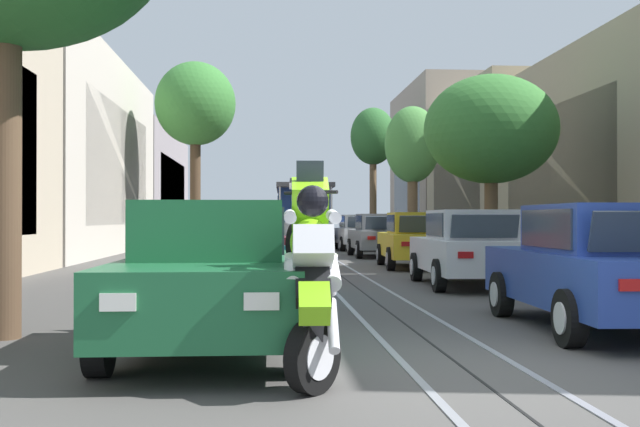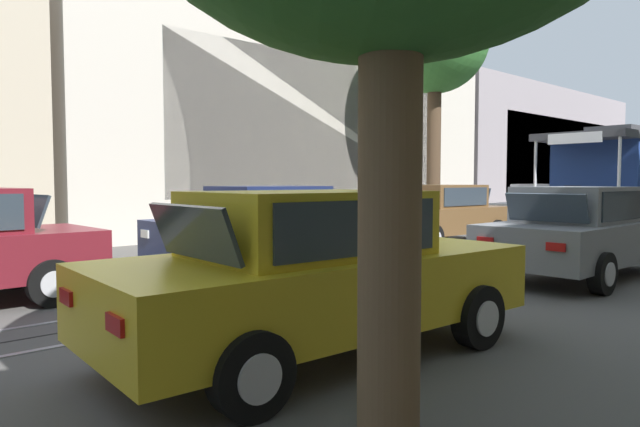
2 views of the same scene
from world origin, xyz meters
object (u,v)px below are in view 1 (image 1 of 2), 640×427
parked_car_silver_sixth_left (254,232)px  parked_car_white_second_right (469,248)px  parked_car_green_near_left (212,275)px  parked_car_teal_second_left (232,252)px  fire_hydrant (165,269)px  parked_car_navy_fourth_left (250,238)px  motorcycle_with_rider (312,266)px  parked_car_blue_near_right (601,266)px  street_tree_kerb_right_mid (412,147)px  parked_car_brown_fifth_left (250,234)px  street_tree_kerb_left_second (195,106)px  parked_car_white_fifth_right (358,232)px  street_tree_kerb_right_second (491,130)px  pedestrian_on_left_pavement (533,233)px  parked_car_yellow_mid_right (416,240)px  street_tree_kerb_right_fourth (373,138)px  cable_car_trolley (303,214)px  parked_car_maroon_mid_left (249,243)px  parked_car_grey_fourth_right (378,235)px

parked_car_silver_sixth_left → parked_car_white_second_right: size_ratio=1.00×
parked_car_green_near_left → parked_car_teal_second_left: same height
fire_hydrant → parked_car_silver_sixth_left: bearing=86.3°
parked_car_navy_fourth_left → fire_hydrant: parked_car_navy_fourth_left is taller
parked_car_white_second_right → motorcycle_with_rider: (-3.83, -9.26, 0.20)m
parked_car_blue_near_right → parked_car_white_second_right: (0.01, 6.30, 0.00)m
parked_car_navy_fourth_left → parked_car_white_second_right: same height
street_tree_kerb_right_mid → parked_car_blue_near_right: bearing=-95.2°
parked_car_blue_near_right → parked_car_brown_fifth_left: bearing=102.8°
motorcycle_with_rider → fire_hydrant: motorcycle_with_rider is taller
street_tree_kerb_left_second → parked_car_white_fifth_right: bearing=5.4°
street_tree_kerb_right_second → pedestrian_on_left_pavement: 4.34m
parked_car_silver_sixth_left → street_tree_kerb_right_mid: size_ratio=0.70×
parked_car_yellow_mid_right → pedestrian_on_left_pavement: size_ratio=2.57×
motorcycle_with_rider → parked_car_green_near_left: bearing=117.8°
pedestrian_on_left_pavement → street_tree_kerb_right_fourth: bearing=94.7°
parked_car_yellow_mid_right → parked_car_white_fifth_right: same height
parked_car_brown_fifth_left → street_tree_kerb_left_second: 6.70m
parked_car_white_fifth_right → cable_car_trolley: 4.52m
parked_car_blue_near_right → street_tree_kerb_right_second: size_ratio=0.82×
parked_car_silver_sixth_left → parked_car_white_fifth_right: 5.15m
parked_car_brown_fifth_left → street_tree_kerb_left_second: street_tree_kerb_left_second is taller
parked_car_navy_fourth_left → parked_car_silver_sixth_left: (-0.06, 11.63, 0.00)m
parked_car_white_fifth_right → street_tree_kerb_right_second: street_tree_kerb_right_second is taller
parked_car_maroon_mid_left → pedestrian_on_left_pavement: bearing=24.9°
parked_car_navy_fourth_left → fire_hydrant: (-1.44, -9.77, -0.38)m
parked_car_yellow_mid_right → parked_car_white_fifth_right: (-0.16, 12.47, 0.00)m
parked_car_grey_fourth_right → street_tree_kerb_right_fourth: (2.26, 17.52, 5.41)m
parked_car_grey_fourth_right → street_tree_kerb_left_second: 10.59m
motorcycle_with_rider → pedestrian_on_left_pavement: size_ratio=1.11×
parked_car_brown_fifth_left → street_tree_kerb_right_fourth: (7.02, 14.99, 5.41)m
parked_car_maroon_mid_left → parked_car_blue_near_right: 10.89m
motorcycle_with_rider → cable_car_trolley: bearing=87.3°
street_tree_kerb_right_second → parked_car_white_fifth_right: bearing=98.5°
parked_car_grey_fourth_right → parked_car_white_fifth_right: bearing=90.0°
parked_car_silver_sixth_left → parked_car_grey_fourth_right: same height
parked_car_silver_sixth_left → parked_car_white_second_right: 21.23m
parked_car_yellow_mid_right → street_tree_kerb_left_second: size_ratio=0.54×
parked_car_yellow_mid_right → street_tree_kerb_right_fourth: street_tree_kerb_right_fourth is taller
parked_car_maroon_mid_left → pedestrian_on_left_pavement: (8.65, 4.01, 0.17)m
street_tree_kerb_right_fourth → parked_car_teal_second_left: bearing=-102.5°
parked_car_green_near_left → street_tree_kerb_right_mid: (6.97, 24.92, 3.72)m
parked_car_silver_sixth_left → street_tree_kerb_left_second: 6.64m
fire_hydrant → parked_car_maroon_mid_left: bearing=70.4°
parked_car_teal_second_left → parked_car_navy_fourth_left: same height
fire_hydrant → street_tree_kerb_left_second: bearing=93.4°
parked_car_navy_fourth_left → street_tree_kerb_right_mid: 11.50m
parked_car_teal_second_left → street_tree_kerb_left_second: (-2.42, 19.66, 5.50)m
street_tree_kerb_left_second → fire_hydrant: bearing=-86.6°
parked_car_navy_fourth_left → parked_car_yellow_mid_right: (4.80, -2.93, 0.00)m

